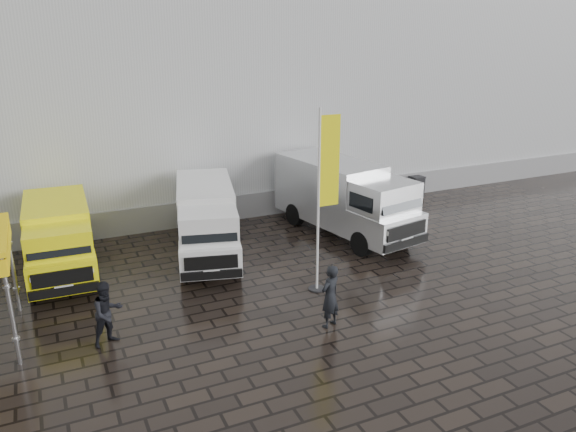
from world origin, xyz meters
The scene contains 10 objects.
ground centered at (0.00, 0.00, 0.00)m, with size 120.00×120.00×0.00m, color black.
exhibition_hall centered at (2.00, 16.00, 6.00)m, with size 44.00×16.00×12.00m, color silver.
hall_plinth centered at (2.00, 7.95, 0.50)m, with size 44.00×0.15×1.00m, color gray.
van_yellow centered at (-6.62, 5.11, 1.11)m, with size 1.86×4.82×2.23m, color #FFF80D, non-canonical shape.
van_white centered at (-2.06, 4.70, 1.18)m, with size 1.82×5.45×2.36m, color white, non-canonical shape.
van_silver centered at (3.21, 4.70, 1.34)m, with size 2.06×6.17×2.67m, color silver, non-canonical shape.
flagpole centered at (0.31, 0.92, 3.01)m, with size 0.88×0.50×5.34m.
wheelie_bin centered at (8.64, 7.56, 0.47)m, with size 0.57×0.57×0.94m, color black.
person_front centered at (-0.55, -1.12, 0.85)m, with size 0.62×0.41×1.70m, color black.
person_tent centered at (-5.84, 0.38, 0.82)m, with size 0.79×0.62×1.63m, color black.
Camera 1 is at (-6.87, -12.41, 7.38)m, focal length 35.00 mm.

